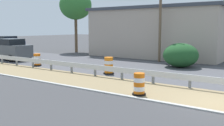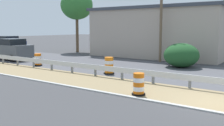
{
  "view_description": "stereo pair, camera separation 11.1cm",
  "coord_description": "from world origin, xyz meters",
  "px_view_note": "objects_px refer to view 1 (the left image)",
  "views": [
    {
      "loc": [
        -11.05,
        -2.27,
        3.08
      ],
      "look_at": [
        0.98,
        6.11,
        1.09
      ],
      "focal_mm": 41.98,
      "sensor_mm": 36.0,
      "label": 1
    },
    {
      "loc": [
        -10.98,
        -2.36,
        3.08
      ],
      "look_at": [
        0.98,
        6.11,
        1.09
      ],
      "focal_mm": 41.98,
      "sensor_mm": 36.0,
      "label": 2
    }
  ],
  "objects_px": {
    "traffic_barrel_nearest": "(139,85)",
    "car_mid_far_lane": "(7,45)",
    "traffic_barrel_mid": "(37,60)",
    "traffic_barrel_close": "(109,66)",
    "utility_pole_near": "(160,13)",
    "car_lead_far_lane": "(10,49)"
  },
  "relations": [
    {
      "from": "traffic_barrel_close",
      "to": "utility_pole_near",
      "type": "height_order",
      "value": "utility_pole_near"
    },
    {
      "from": "traffic_barrel_close",
      "to": "car_lead_far_lane",
      "type": "bearing_deg",
      "value": 85.75
    },
    {
      "from": "traffic_barrel_nearest",
      "to": "car_lead_far_lane",
      "type": "xyz_separation_m",
      "value": [
        4.6,
        16.58,
        0.56
      ]
    },
    {
      "from": "traffic_barrel_mid",
      "to": "utility_pole_near",
      "type": "relative_size",
      "value": 0.12
    },
    {
      "from": "traffic_barrel_nearest",
      "to": "traffic_barrel_mid",
      "type": "relative_size",
      "value": 1.04
    },
    {
      "from": "traffic_barrel_nearest",
      "to": "traffic_barrel_close",
      "type": "relative_size",
      "value": 0.9
    },
    {
      "from": "car_mid_far_lane",
      "to": "traffic_barrel_close",
      "type": "bearing_deg",
      "value": -10.53
    },
    {
      "from": "traffic_barrel_nearest",
      "to": "car_mid_far_lane",
      "type": "bearing_deg",
      "value": 70.63
    },
    {
      "from": "car_lead_far_lane",
      "to": "car_mid_far_lane",
      "type": "distance_m",
      "value": 5.95
    },
    {
      "from": "traffic_barrel_nearest",
      "to": "car_mid_far_lane",
      "type": "height_order",
      "value": "car_mid_far_lane"
    },
    {
      "from": "utility_pole_near",
      "to": "car_mid_far_lane",
      "type": "bearing_deg",
      "value": 102.16
    },
    {
      "from": "traffic_barrel_mid",
      "to": "car_lead_far_lane",
      "type": "height_order",
      "value": "car_lead_far_lane"
    },
    {
      "from": "car_lead_far_lane",
      "to": "utility_pole_near",
      "type": "distance_m",
      "value": 14.47
    },
    {
      "from": "traffic_barrel_mid",
      "to": "utility_pole_near",
      "type": "distance_m",
      "value": 11.33
    },
    {
      "from": "car_mid_far_lane",
      "to": "utility_pole_near",
      "type": "xyz_separation_m",
      "value": [
        3.76,
        -17.47,
        3.27
      ]
    },
    {
      "from": "traffic_barrel_close",
      "to": "car_mid_far_lane",
      "type": "bearing_deg",
      "value": 77.2
    },
    {
      "from": "traffic_barrel_nearest",
      "to": "traffic_barrel_mid",
      "type": "distance_m",
      "value": 11.85
    },
    {
      "from": "car_mid_far_lane",
      "to": "utility_pole_near",
      "type": "bearing_deg",
      "value": 14.43
    },
    {
      "from": "traffic_barrel_close",
      "to": "car_mid_far_lane",
      "type": "relative_size",
      "value": 0.24
    },
    {
      "from": "car_lead_far_lane",
      "to": "traffic_barrel_close",
      "type": "bearing_deg",
      "value": 177.96
    },
    {
      "from": "utility_pole_near",
      "to": "traffic_barrel_close",
      "type": "bearing_deg",
      "value": 179.17
    },
    {
      "from": "traffic_barrel_mid",
      "to": "car_mid_far_lane",
      "type": "distance_m",
      "value": 11.2
    }
  ]
}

